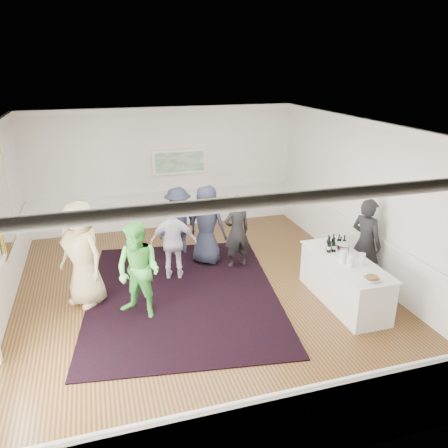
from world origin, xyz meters
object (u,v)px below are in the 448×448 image
object	(u,v)px
guest_tan	(82,254)
nut_bowl	(372,278)
guest_green	(138,271)
guest_dark_b	(237,232)
bartender	(366,243)
serving_table	(344,281)
guest_dark_a	(178,221)
guest_lilac	(174,242)
ice_bucket	(342,250)
guest_navy	(207,225)

from	to	relation	value
guest_tan	nut_bowl	xyz separation A→B (m)	(4.58, -2.18, -0.09)
guest_green	guest_dark_b	size ratio (longest dim) A/B	1.06
bartender	guest_dark_b	bearing A→B (deg)	35.04
bartender	guest_dark_b	world-z (taller)	bartender
serving_table	guest_tan	distance (m)	4.83
guest_tan	guest_dark_a	world-z (taller)	guest_tan
guest_green	serving_table	bearing A→B (deg)	31.21
guest_tan	guest_lilac	xyz separation A→B (m)	(1.77, 0.52, -0.19)
guest_tan	guest_lilac	distance (m)	1.85
bartender	guest_tan	distance (m)	5.40
guest_lilac	serving_table	bearing A→B (deg)	161.48
bartender	guest_green	bearing A→B (deg)	68.70
guest_lilac	ice_bucket	distance (m)	3.32
guest_dark_a	serving_table	bearing A→B (deg)	98.34
serving_table	guest_navy	xyz separation A→B (m)	(-2.00, 2.42, 0.45)
guest_dark_a	guest_dark_b	bearing A→B (deg)	105.26
nut_bowl	guest_dark_b	bearing A→B (deg)	116.26
bartender	ice_bucket	xyz separation A→B (m)	(-0.72, -0.32, 0.07)
guest_lilac	bartender	bearing A→B (deg)	173.72
bartender	guest_lilac	size ratio (longest dim) A/B	1.13
guest_dark_a	ice_bucket	bearing A→B (deg)	99.98
guest_dark_b	guest_navy	size ratio (longest dim) A/B	0.92
guest_dark_b	ice_bucket	size ratio (longest dim) A/B	6.29
guest_dark_a	guest_navy	size ratio (longest dim) A/B	0.91
serving_table	nut_bowl	world-z (taller)	nut_bowl
guest_lilac	nut_bowl	xyz separation A→B (m)	(2.81, -2.70, 0.09)
bartender	guest_dark_b	size ratio (longest dim) A/B	1.11
nut_bowl	guest_lilac	bearing A→B (deg)	136.11
bartender	guest_lilac	distance (m)	3.82
guest_green	guest_dark_a	distance (m)	2.70
guest_green	ice_bucket	bearing A→B (deg)	33.81
guest_green	guest_dark_b	distance (m)	2.65
guest_lilac	ice_bucket	bearing A→B (deg)	163.96
guest_tan	guest_navy	size ratio (longest dim) A/B	1.12
serving_table	guest_lilac	size ratio (longest dim) A/B	1.32
guest_navy	nut_bowl	xyz separation A→B (m)	(1.97, -3.24, 0.01)
bartender	guest_dark_b	xyz separation A→B (m)	(-2.16, 1.53, -0.09)
serving_table	ice_bucket	size ratio (longest dim) A/B	8.18
guest_lilac	guest_navy	world-z (taller)	guest_navy
serving_table	guest_dark_b	world-z (taller)	guest_dark_b
guest_green	bartender	bearing A→B (deg)	39.10
ice_bucket	nut_bowl	xyz separation A→B (m)	(-0.03, -1.00, -0.08)
nut_bowl	bartender	bearing A→B (deg)	60.22
serving_table	guest_green	bearing A→B (deg)	170.41
guest_dark_b	ice_bucket	bearing A→B (deg)	119.37
serving_table	guest_tan	bearing A→B (deg)	163.61
serving_table	guest_navy	world-z (taller)	guest_navy
serving_table	bartender	size ratio (longest dim) A/B	1.17
ice_bucket	serving_table	bearing A→B (deg)	-90.78
serving_table	guest_navy	bearing A→B (deg)	129.57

